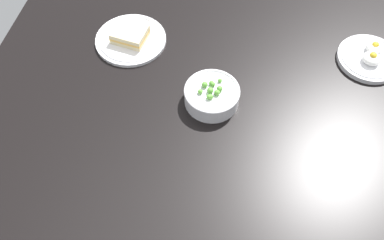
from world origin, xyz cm
name	(u,v)px	position (x,y,z in cm)	size (l,w,h in cm)	color
dining_table	(192,129)	(0.00, 0.00, 2.00)	(136.60, 115.91, 4.00)	black
plate_eggs	(370,57)	(29.93, -43.16, 5.22)	(17.11, 17.11, 4.88)	silver
plate_sandwich	(131,38)	(24.37, 22.36, 5.20)	(19.83, 19.83, 4.21)	silver
bowl_peas	(212,95)	(7.95, -3.48, 6.56)	(14.01, 14.01, 5.89)	silver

